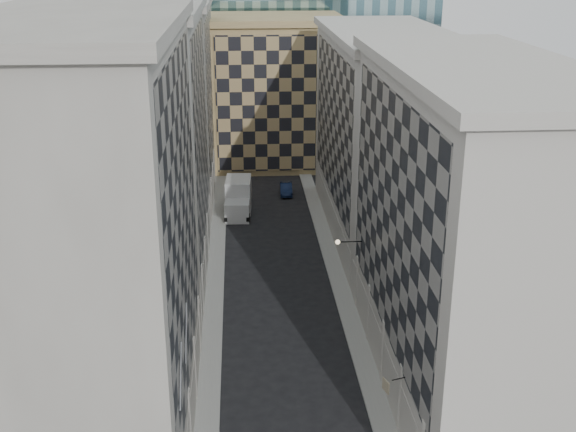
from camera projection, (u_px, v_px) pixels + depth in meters
name	position (u px, v px, depth m)	size (l,w,h in m)	color
sidewalk_west	(215.00, 285.00, 60.62)	(1.50, 100.00, 0.15)	gray
sidewalk_east	(339.00, 281.00, 61.30)	(1.50, 100.00, 0.15)	gray
bldg_left_a	(92.00, 245.00, 38.40)	(10.80, 22.80, 23.70)	gray
bldg_left_b	(142.00, 148.00, 59.15)	(10.80, 22.80, 22.70)	#99968E
bldg_left_c	(166.00, 101.00, 79.90)	(10.80, 22.80, 21.70)	gray
bldg_right_a	(467.00, 233.00, 44.08)	(10.80, 26.80, 20.70)	#BDB7AD
bldg_right_b	(382.00, 134.00, 69.50)	(10.80, 28.80, 19.70)	#BDB7AD
tan_block	(276.00, 90.00, 93.29)	(16.80, 14.80, 18.80)	#9F8354
flagpoles_left	(184.00, 353.00, 35.37)	(0.10, 6.33, 2.33)	gray
bracket_lamp	(340.00, 242.00, 53.50)	(1.98, 0.36, 0.36)	black
box_truck	(238.00, 199.00, 77.00)	(2.99, 6.63, 3.56)	silver
dark_car	(286.00, 189.00, 83.16)	(1.36, 3.90, 1.28)	#101C3B
shop_sign	(387.00, 385.00, 40.10)	(1.24, 0.71, 0.81)	black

